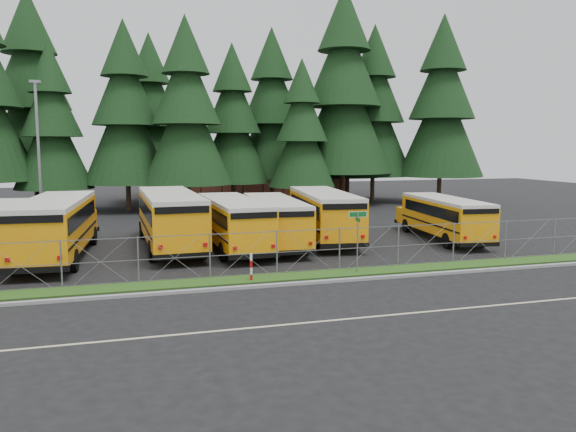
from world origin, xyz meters
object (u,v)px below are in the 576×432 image
object	(u,v)px
bus_6	(323,216)
light_standard	(39,149)
bus_1	(58,228)
bus_3	(170,220)
striped_bollard	(251,268)
bus_east	(443,219)
street_sign	(358,229)
bus_5	(274,222)
bus_4	(232,224)

from	to	relation	value
bus_6	light_standard	distance (m)	20.24
bus_1	light_standard	size ratio (longest dim) A/B	1.17
light_standard	bus_1	bearing A→B (deg)	-79.07
bus_3	light_standard	world-z (taller)	light_standard
striped_bollard	bus_east	bearing A→B (deg)	27.82
bus_6	light_standard	xyz separation A→B (m)	(-17.14, 10.00, 4.01)
bus_6	street_sign	bearing A→B (deg)	-92.64
bus_east	bus_5	bearing A→B (deg)	-177.96
street_sign	bus_3	bearing A→B (deg)	131.62
bus_5	striped_bollard	xyz separation A→B (m)	(-3.11, -7.97, -0.78)
bus_3	bus_6	xyz separation A→B (m)	(9.19, 0.29, -0.09)
bus_1	light_standard	bearing A→B (deg)	104.82
bus_4	bus_6	size ratio (longest dim) A/B	0.95
bus_4	street_sign	world-z (taller)	bus_4
bus_1	bus_6	bearing A→B (deg)	10.10
light_standard	bus_6	bearing A→B (deg)	-30.27
bus_4	bus_3	bearing A→B (deg)	158.13
bus_1	striped_bollard	world-z (taller)	bus_1
bus_3	bus_6	world-z (taller)	bus_3
bus_1	street_sign	size ratio (longest dim) A/B	4.22
bus_6	street_sign	world-z (taller)	bus_6
light_standard	bus_5	bearing A→B (deg)	-39.13
bus_6	street_sign	distance (m)	9.06
bus_4	street_sign	xyz separation A→B (m)	(4.36, -7.41, 0.62)
bus_3	striped_bollard	size ratio (longest dim) A/B	10.09
bus_3	bus_5	bearing A→B (deg)	-10.65
bus_east	street_sign	distance (m)	11.07
bus_6	light_standard	bearing A→B (deg)	156.79
bus_east	striped_bollard	xyz separation A→B (m)	(-13.57, -7.16, -0.70)
bus_4	bus_5	size ratio (longest dim) A/B	1.03
bus_5	street_sign	bearing A→B (deg)	-72.61
bus_3	bus_1	bearing A→B (deg)	-168.66
bus_east	striped_bollard	bearing A→B (deg)	-145.73
bus_1	street_sign	bearing A→B (deg)	-24.72
bus_1	bus_5	distance (m)	11.52
bus_5	bus_east	world-z (taller)	bus_5
bus_5	striped_bollard	bearing A→B (deg)	-107.47
bus_1	striped_bollard	size ratio (longest dim) A/B	9.88
light_standard	bus_4	bearing A→B (deg)	-45.65
bus_3	bus_east	bearing A→B (deg)	-7.81
bus_1	bus_6	size ratio (longest dim) A/B	1.04
bus_1	striped_bollard	xyz separation A→B (m)	(8.40, -7.54, -0.95)
bus_4	bus_5	distance (m)	2.52
striped_bollard	street_sign	bearing A→B (deg)	2.80
street_sign	light_standard	distance (m)	24.77
bus_4	bus_east	size ratio (longest dim) A/B	1.09
bus_east	striped_bollard	distance (m)	15.36
bus_5	bus_east	xyz separation A→B (m)	(10.47, -0.81, -0.08)
bus_3	striped_bollard	bearing A→B (deg)	-74.93
bus_5	bus_east	size ratio (longest dim) A/B	1.06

